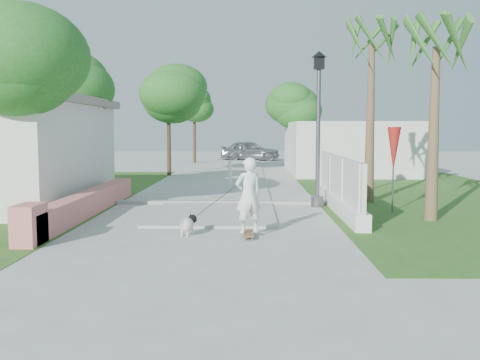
{
  "coord_description": "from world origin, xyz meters",
  "views": [
    {
      "loc": [
        0.97,
        -9.87,
        2.23
      ],
      "look_at": [
        0.73,
        2.07,
        1.1
      ],
      "focal_mm": 40.0,
      "sensor_mm": 36.0,
      "label": 1
    }
  ],
  "objects_px": {
    "street_lamp": "(318,123)",
    "parked_car": "(250,151)",
    "dog": "(188,224)",
    "skateboarder": "(232,199)",
    "patio_umbrella": "(394,150)",
    "bollard": "(230,174)"
  },
  "relations": [
    {
      "from": "street_lamp",
      "to": "patio_umbrella",
      "type": "height_order",
      "value": "street_lamp"
    },
    {
      "from": "street_lamp",
      "to": "dog",
      "type": "distance_m",
      "value": 5.78
    },
    {
      "from": "skateboarder",
      "to": "parked_car",
      "type": "height_order",
      "value": "skateboarder"
    },
    {
      "from": "bollard",
      "to": "parked_car",
      "type": "bearing_deg",
      "value": 87.75
    },
    {
      "from": "street_lamp",
      "to": "parked_car",
      "type": "height_order",
      "value": "street_lamp"
    },
    {
      "from": "dog",
      "to": "street_lamp",
      "type": "bearing_deg",
      "value": 75.96
    },
    {
      "from": "bollard",
      "to": "dog",
      "type": "relative_size",
      "value": 1.79
    },
    {
      "from": "dog",
      "to": "skateboarder",
      "type": "bearing_deg",
      "value": 17.27
    },
    {
      "from": "parked_car",
      "to": "street_lamp",
      "type": "bearing_deg",
      "value": -175.44
    },
    {
      "from": "parked_car",
      "to": "dog",
      "type": "bearing_deg",
      "value": 177.02
    },
    {
      "from": "bollard",
      "to": "skateboarder",
      "type": "relative_size",
      "value": 0.66
    },
    {
      "from": "patio_umbrella",
      "to": "dog",
      "type": "bearing_deg",
      "value": -147.83
    },
    {
      "from": "street_lamp",
      "to": "parked_car",
      "type": "relative_size",
      "value": 1.04
    },
    {
      "from": "street_lamp",
      "to": "parked_car",
      "type": "xyz_separation_m",
      "value": [
        -1.97,
        23.18,
        -1.7
      ]
    },
    {
      "from": "dog",
      "to": "bollard",
      "type": "bearing_deg",
      "value": 109.82
    },
    {
      "from": "bollard",
      "to": "skateboarder",
      "type": "bearing_deg",
      "value": -87.56
    },
    {
      "from": "street_lamp",
      "to": "skateboarder",
      "type": "distance_m",
      "value": 5.19
    },
    {
      "from": "street_lamp",
      "to": "dog",
      "type": "xyz_separation_m",
      "value": [
        -3.25,
        -4.24,
        -2.19
      ]
    },
    {
      "from": "patio_umbrella",
      "to": "skateboarder",
      "type": "distance_m",
      "value": 5.46
    },
    {
      "from": "patio_umbrella",
      "to": "parked_car",
      "type": "distance_m",
      "value": 24.5
    },
    {
      "from": "bollard",
      "to": "parked_car",
      "type": "relative_size",
      "value": 0.26
    },
    {
      "from": "street_lamp",
      "to": "patio_umbrella",
      "type": "relative_size",
      "value": 1.93
    }
  ]
}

